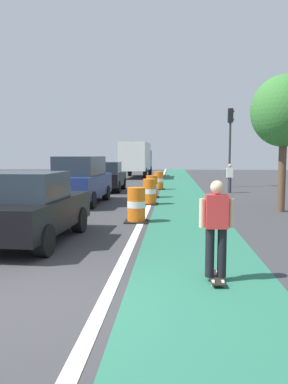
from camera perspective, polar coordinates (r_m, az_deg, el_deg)
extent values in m
plane|color=#38383A|center=(5.84, -15.24, -15.74)|extent=(100.00, 100.00, 0.00)
cube|color=#286B51|center=(17.26, 6.01, -1.45)|extent=(2.50, 80.00, 0.01)
cube|color=silver|center=(17.27, 1.03, -1.41)|extent=(0.20, 80.00, 0.01)
cube|color=black|center=(6.62, 10.63, -12.44)|extent=(0.26, 0.81, 0.02)
cylinder|color=silver|center=(6.86, 9.63, -11.88)|extent=(0.05, 0.11, 0.11)
cylinder|color=silver|center=(6.88, 10.93, -11.85)|extent=(0.05, 0.11, 0.11)
cylinder|color=silver|center=(6.37, 10.30, -13.28)|extent=(0.05, 0.11, 0.11)
cylinder|color=silver|center=(6.39, 11.70, -13.23)|extent=(0.05, 0.11, 0.11)
cylinder|color=black|center=(6.49, 9.81, -8.91)|extent=(0.15, 0.15, 0.82)
cylinder|color=black|center=(6.52, 11.57, -8.88)|extent=(0.15, 0.15, 0.82)
cube|color=red|center=(6.37, 10.81, -2.87)|extent=(0.37, 0.24, 0.56)
cylinder|color=beige|center=(6.34, 8.66, -3.13)|extent=(0.09, 0.09, 0.48)
cylinder|color=beige|center=(6.41, 12.92, -3.10)|extent=(0.09, 0.09, 0.48)
sphere|color=beige|center=(6.32, 10.87, 0.72)|extent=(0.22, 0.22, 0.22)
cube|color=black|center=(9.60, -16.60, -3.06)|extent=(2.02, 4.18, 0.72)
cube|color=#232D38|center=(9.30, -17.32, 0.86)|extent=(1.69, 1.79, 0.64)
cylinder|color=black|center=(11.14, -17.84, -3.81)|extent=(0.31, 0.69, 0.68)
cylinder|color=black|center=(10.56, -9.70, -4.12)|extent=(0.31, 0.69, 0.68)
cylinder|color=black|center=(8.20, -14.76, -7.02)|extent=(0.31, 0.69, 0.68)
cube|color=navy|center=(16.65, -9.47, 0.97)|extent=(1.99, 4.66, 0.90)
cube|color=#232D38|center=(16.60, -9.51, 3.89)|extent=(1.71, 2.90, 0.80)
cylinder|color=black|center=(18.28, -10.73, -0.07)|extent=(0.30, 0.69, 0.68)
cylinder|color=black|center=(17.87, -5.69, -0.12)|extent=(0.30, 0.69, 0.68)
cylinder|color=black|center=(15.58, -13.75, -1.09)|extent=(0.30, 0.69, 0.68)
cylinder|color=black|center=(15.11, -7.89, -1.19)|extent=(0.30, 0.69, 0.68)
cube|color=black|center=(22.38, -5.62, 1.94)|extent=(1.87, 4.12, 0.72)
cube|color=#232D38|center=(22.10, -5.74, 3.66)|extent=(1.63, 1.74, 0.64)
cylinder|color=black|center=(23.80, -7.06, 1.27)|extent=(0.29, 0.68, 0.68)
cylinder|color=black|center=(23.54, -3.14, 1.26)|extent=(0.29, 0.68, 0.68)
cylinder|color=black|center=(21.31, -8.34, 0.76)|extent=(0.29, 0.68, 0.68)
cylinder|color=black|center=(21.03, -3.97, 0.74)|extent=(0.29, 0.68, 0.68)
cylinder|color=orange|center=(11.96, -1.15, -3.34)|extent=(0.56, 0.56, 0.42)
cylinder|color=white|center=(11.92, -1.16, -1.85)|extent=(0.57, 0.57, 0.21)
cylinder|color=orange|center=(11.88, -1.16, -0.34)|extent=(0.56, 0.56, 0.42)
cube|color=black|center=(12.00, -1.15, -4.43)|extent=(0.73, 0.73, 0.04)
cylinder|color=orange|center=(16.22, 0.83, -0.99)|extent=(0.56, 0.56, 0.42)
cylinder|color=white|center=(16.19, 0.83, 0.11)|extent=(0.57, 0.57, 0.21)
cylinder|color=orange|center=(16.16, 0.83, 1.23)|extent=(0.56, 0.56, 0.42)
cube|color=black|center=(16.25, 0.83, -1.80)|extent=(0.73, 0.73, 0.04)
cylinder|color=orange|center=(18.86, 1.18, -0.07)|extent=(0.56, 0.56, 0.42)
cylinder|color=white|center=(18.83, 1.18, 0.88)|extent=(0.57, 0.57, 0.21)
cylinder|color=orange|center=(18.81, 1.19, 1.84)|extent=(0.56, 0.56, 0.42)
cube|color=black|center=(18.88, 1.18, -0.77)|extent=(0.73, 0.73, 0.04)
cylinder|color=orange|center=(23.27, 2.24, 0.99)|extent=(0.56, 0.56, 0.42)
cylinder|color=white|center=(23.25, 2.24, 1.77)|extent=(0.57, 0.57, 0.21)
cylinder|color=orange|center=(23.23, 2.24, 2.54)|extent=(0.56, 0.56, 0.42)
cube|color=black|center=(23.29, 2.23, 0.43)|extent=(0.73, 0.73, 0.04)
cube|color=silver|center=(34.77, -1.30, 5.36)|extent=(2.45, 5.66, 2.50)
cube|color=#19478C|center=(38.60, -0.59, 4.71)|extent=(2.25, 1.96, 2.10)
cylinder|color=black|center=(38.56, -2.15, 3.15)|extent=(0.33, 0.97, 0.96)
cylinder|color=black|center=(38.33, 0.91, 3.14)|extent=(0.33, 0.97, 0.96)
cylinder|color=black|center=(33.57, -3.34, 2.78)|extent=(0.33, 0.97, 0.96)
cylinder|color=black|center=(33.31, 0.17, 2.77)|extent=(0.33, 0.97, 0.96)
cylinder|color=#2D2D2D|center=(25.63, 12.69, 5.42)|extent=(0.14, 0.14, 4.20)
cube|color=black|center=(25.76, 12.82, 11.10)|extent=(0.32, 0.32, 0.90)
sphere|color=red|center=(25.81, 13.21, 11.66)|extent=(0.16, 0.16, 0.16)
sphere|color=green|center=(25.76, 13.18, 10.51)|extent=(0.16, 0.16, 0.16)
cylinder|color=#33333D|center=(21.66, 12.67, 1.00)|extent=(0.20, 0.20, 0.86)
cube|color=white|center=(21.62, 12.71, 2.85)|extent=(0.34, 0.20, 0.54)
sphere|color=tan|center=(21.60, 12.73, 3.86)|extent=(0.20, 0.20, 0.20)
cylinder|color=brown|center=(14.97, 19.93, 2.16)|extent=(0.28, 0.28, 2.60)
ellipsoid|color=#387A33|center=(15.03, 20.23, 11.33)|extent=(2.40, 2.40, 2.60)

